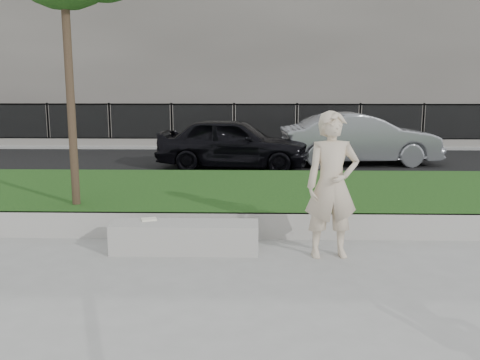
{
  "coord_description": "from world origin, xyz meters",
  "views": [
    {
      "loc": [
        0.05,
        -6.8,
        2.36
      ],
      "look_at": [
        -0.14,
        1.2,
        0.88
      ],
      "focal_mm": 40.0,
      "sensor_mm": 36.0,
      "label": 1
    }
  ],
  "objects_px": {
    "man": "(332,185)",
    "book": "(149,219)",
    "car_silver": "(360,139)",
    "car_dark": "(233,143)",
    "stone_bench": "(185,237)"
  },
  "relations": [
    {
      "from": "man",
      "to": "book",
      "type": "distance_m",
      "value": 2.61
    },
    {
      "from": "book",
      "to": "car_silver",
      "type": "relative_size",
      "value": 0.05
    },
    {
      "from": "car_dark",
      "to": "car_silver",
      "type": "xyz_separation_m",
      "value": [
        3.54,
        0.82,
        0.03
      ]
    },
    {
      "from": "stone_bench",
      "to": "book",
      "type": "height_order",
      "value": "book"
    },
    {
      "from": "stone_bench",
      "to": "book",
      "type": "bearing_deg",
      "value": 166.62
    },
    {
      "from": "stone_bench",
      "to": "car_dark",
      "type": "xyz_separation_m",
      "value": [
        0.42,
        7.07,
        0.52
      ]
    },
    {
      "from": "man",
      "to": "car_dark",
      "type": "distance_m",
      "value": 7.4
    },
    {
      "from": "car_dark",
      "to": "car_silver",
      "type": "distance_m",
      "value": 3.64
    },
    {
      "from": "stone_bench",
      "to": "man",
      "type": "distance_m",
      "value": 2.16
    },
    {
      "from": "man",
      "to": "car_dark",
      "type": "bearing_deg",
      "value": 95.84
    },
    {
      "from": "stone_bench",
      "to": "car_silver",
      "type": "bearing_deg",
      "value": 63.31
    },
    {
      "from": "stone_bench",
      "to": "book",
      "type": "distance_m",
      "value": 0.58
    },
    {
      "from": "stone_bench",
      "to": "man",
      "type": "relative_size",
      "value": 1.04
    },
    {
      "from": "stone_bench",
      "to": "man",
      "type": "bearing_deg",
      "value": -4.27
    },
    {
      "from": "stone_bench",
      "to": "man",
      "type": "xyz_separation_m",
      "value": [
        2.01,
        -0.15,
        0.78
      ]
    }
  ]
}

